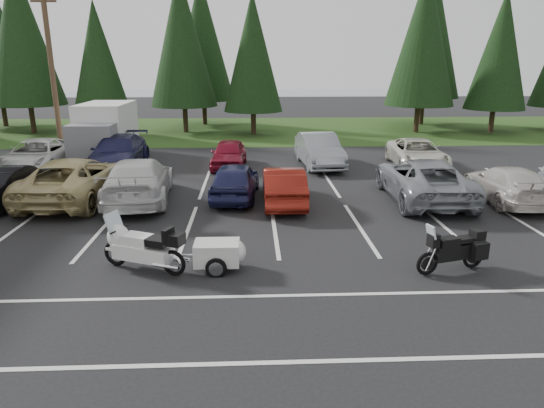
% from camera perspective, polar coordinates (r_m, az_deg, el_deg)
% --- Properties ---
extents(ground, '(120.00, 120.00, 0.00)m').
position_cam_1_polar(ground, '(14.22, -1.52, -4.34)').
color(ground, black).
rests_on(ground, ground).
extents(grass_strip, '(80.00, 16.00, 0.01)m').
position_cam_1_polar(grass_strip, '(37.64, -2.20, 8.73)').
color(grass_strip, '#1C3C13').
rests_on(grass_strip, ground).
extents(lake_water, '(70.00, 50.00, 0.02)m').
position_cam_1_polar(lake_water, '(68.61, 1.03, 12.22)').
color(lake_water, slate).
rests_on(lake_water, ground).
extents(utility_pole, '(1.60, 0.26, 9.00)m').
position_cam_1_polar(utility_pole, '(27.13, -24.48, 14.30)').
color(utility_pole, '#473321').
rests_on(utility_pole, ground).
extents(box_truck, '(2.40, 5.60, 2.90)m').
position_cam_1_polar(box_truck, '(27.19, -19.34, 7.93)').
color(box_truck, silver).
rests_on(box_truck, ground).
extents(stall_markings, '(32.00, 16.00, 0.01)m').
position_cam_1_polar(stall_markings, '(16.11, -1.65, -1.80)').
color(stall_markings, silver).
rests_on(stall_markings, ground).
extents(conifer_2, '(5.10, 5.10, 11.89)m').
position_cam_1_polar(conifer_2, '(39.45, -27.48, 17.47)').
color(conifer_2, '#332316').
rests_on(conifer_2, ground).
extents(conifer_3, '(3.87, 3.87, 9.02)m').
position_cam_1_polar(conifer_3, '(36.19, -19.83, 15.87)').
color(conifer_3, '#332316').
rests_on(conifer_3, ground).
extents(conifer_4, '(4.80, 4.80, 11.17)m').
position_cam_1_polar(conifer_4, '(36.54, -10.61, 18.51)').
color(conifer_4, '#332316').
rests_on(conifer_4, ground).
extents(conifer_5, '(4.14, 4.14, 9.63)m').
position_cam_1_polar(conifer_5, '(34.90, -2.28, 17.39)').
color(conifer_5, '#332316').
rests_on(conifer_5, ground).
extents(conifer_6, '(4.93, 4.93, 11.48)m').
position_cam_1_polar(conifer_6, '(37.48, 17.40, 18.29)').
color(conifer_6, '#332316').
rests_on(conifer_6, ground).
extents(conifer_7, '(4.27, 4.27, 9.94)m').
position_cam_1_polar(conifer_7, '(39.32, 25.30, 16.06)').
color(conifer_7, '#332316').
rests_on(conifer_7, ground).
extents(conifer_back_b, '(4.97, 4.97, 11.58)m').
position_cam_1_polar(conifer_back_b, '(41.01, -8.26, 18.70)').
color(conifer_back_b, '#332316').
rests_on(conifer_back_b, ground).
extents(conifer_back_c, '(5.50, 5.50, 12.81)m').
position_cam_1_polar(conifer_back_c, '(42.61, 17.97, 18.99)').
color(conifer_back_c, '#332316').
rests_on(conifer_back_c, ground).
extents(car_near_1, '(1.78, 4.43, 1.43)m').
position_cam_1_polar(car_near_1, '(20.33, -28.37, 2.15)').
color(car_near_1, black).
rests_on(car_near_1, ground).
extents(car_near_2, '(2.96, 5.97, 1.63)m').
position_cam_1_polar(car_near_2, '(19.55, -22.16, 2.71)').
color(car_near_2, tan).
rests_on(car_near_2, ground).
extents(car_near_3, '(2.74, 5.74, 1.61)m').
position_cam_1_polar(car_near_3, '(18.70, -15.42, 2.74)').
color(car_near_3, silver).
rests_on(car_near_3, ground).
extents(car_near_4, '(2.00, 4.24, 1.40)m').
position_cam_1_polar(car_near_4, '(18.48, -4.38, 2.80)').
color(car_near_4, '#1C1E46').
rests_on(car_near_4, ground).
extents(car_near_5, '(1.46, 4.18, 1.38)m').
position_cam_1_polar(car_near_5, '(17.69, 1.36, 2.18)').
color(car_near_5, maroon).
rests_on(car_near_5, ground).
extents(car_near_6, '(2.83, 5.79, 1.58)m').
position_cam_1_polar(car_near_6, '(19.04, 17.38, 2.78)').
color(car_near_6, gray).
rests_on(car_near_6, ground).
extents(car_near_7, '(2.11, 4.71, 1.34)m').
position_cam_1_polar(car_near_7, '(19.95, 25.95, 2.10)').
color(car_near_7, beige).
rests_on(car_near_7, ground).
extents(car_far_0, '(2.58, 5.38, 1.48)m').
position_cam_1_polar(car_far_0, '(25.68, -25.89, 5.14)').
color(car_far_0, silver).
rests_on(car_far_0, ground).
extents(car_far_1, '(2.36, 5.59, 1.61)m').
position_cam_1_polar(car_far_1, '(24.60, -17.63, 5.75)').
color(car_far_1, '#18173B').
rests_on(car_far_1, ground).
extents(car_far_2, '(1.80, 4.02, 1.34)m').
position_cam_1_polar(car_far_2, '(24.02, -5.10, 5.89)').
color(car_far_2, maroon).
rests_on(car_far_2, ground).
extents(car_far_3, '(2.08, 5.00, 1.61)m').
position_cam_1_polar(car_far_3, '(24.33, 5.58, 6.33)').
color(car_far_3, gray).
rests_on(car_far_3, ground).
extents(car_far_4, '(2.64, 5.12, 1.38)m').
position_cam_1_polar(car_far_4, '(24.95, 16.71, 5.70)').
color(car_far_4, beige).
rests_on(car_far_4, ground).
extents(touring_motorcycle, '(2.73, 1.78, 1.45)m').
position_cam_1_polar(touring_motorcycle, '(12.43, -14.99, -4.48)').
color(touring_motorcycle, silver).
rests_on(touring_motorcycle, ground).
extents(cargo_trailer, '(1.63, 0.93, 0.75)m').
position_cam_1_polar(cargo_trailer, '(12.25, -6.47, -6.07)').
color(cargo_trailer, silver).
rests_on(cargo_trailer, ground).
extents(adventure_motorcycle, '(2.28, 1.32, 1.32)m').
position_cam_1_polar(adventure_motorcycle, '(12.77, 20.42, -4.73)').
color(adventure_motorcycle, black).
rests_on(adventure_motorcycle, ground).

